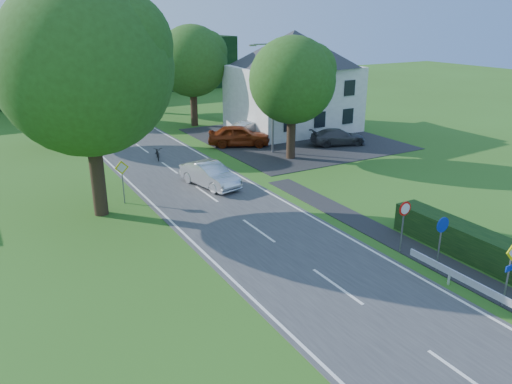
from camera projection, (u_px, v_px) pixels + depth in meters
road at (239, 217)px, 25.62m from camera, size 7.00×80.00×0.04m
parking_pad at (292, 138)px, 41.87m from camera, size 14.00×16.00×0.04m
line_edge_left at (180, 229)px, 24.09m from camera, size 0.12×80.00×0.01m
line_edge_right at (292, 205)px, 27.13m from camera, size 0.12×80.00×0.01m
line_centre at (239, 217)px, 25.61m from camera, size 0.12×80.00×0.01m
tree_main at (89, 103)px, 24.12m from camera, size 9.40×9.40×11.64m
tree_left_far at (58, 91)px, 38.18m from camera, size 7.00×7.00×8.58m
tree_right_far at (193, 76)px, 45.35m from camera, size 7.40×7.40×9.09m
tree_left_back at (42, 78)px, 48.30m from camera, size 6.60×6.60×8.07m
tree_right_back at (154, 76)px, 51.67m from camera, size 6.20×6.20×7.56m
tree_right_mid at (292, 99)px, 34.71m from camera, size 7.00×7.00×8.58m
treeline_right at (128, 65)px, 65.78m from camera, size 30.00×5.00×7.00m
house_white at (293, 80)px, 43.78m from camera, size 10.60×8.40×8.60m
streetlight at (272, 93)px, 36.08m from camera, size 2.03×0.18×8.00m
sign_priority_right at (511, 261)px, 17.22m from camera, size 0.78×0.09×2.59m
sign_roundabout at (441, 233)px, 19.71m from camera, size 0.64×0.08×2.37m
sign_speed_limit at (404, 215)px, 21.31m from camera, size 0.64×0.11×2.37m
sign_priority_left at (122, 173)px, 27.01m from camera, size 0.78×0.09×2.44m
moving_car at (210, 175)px, 29.96m from camera, size 2.42×4.61×1.44m
motorcycle at (158, 153)px, 35.69m from camera, size 1.02×1.83×0.91m
parked_car_red at (239, 135)px, 39.21m from camera, size 5.19×3.95×1.65m
parked_car_silver_a at (253, 130)px, 41.72m from camera, size 4.46×1.85×1.44m
parked_car_grey at (338, 137)px, 39.58m from camera, size 4.72×3.00×1.27m
parked_car_silver_b at (322, 124)px, 44.07m from camera, size 4.95×3.01×1.28m
parasol at (287, 128)px, 40.90m from camera, size 2.52×2.56×2.08m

